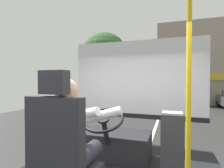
# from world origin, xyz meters

# --- Properties ---
(ground) EXTENTS (18.00, 44.00, 0.06)m
(ground) POSITION_xyz_m (0.00, 8.80, -0.02)
(ground) COLOR #303030
(driver_seat) EXTENTS (0.48, 0.48, 1.27)m
(driver_seat) POSITION_xyz_m (-0.19, -0.49, 1.32)
(driver_seat) COLOR black
(driver_seat) RESTS_ON bus_floor
(bus_driver) EXTENTS (0.81, 0.56, 0.80)m
(bus_driver) POSITION_xyz_m (-0.19, -0.36, 1.50)
(bus_driver) COLOR #282833
(bus_driver) RESTS_ON driver_seat
(steering_console) EXTENTS (1.10, 0.97, 0.80)m
(steering_console) POSITION_xyz_m (-0.19, 0.83, 1.02)
(steering_console) COLOR black
(steering_console) RESTS_ON bus_floor
(handrail_pole) EXTENTS (0.04, 0.04, 2.30)m
(handrail_pole) POSITION_xyz_m (0.79, 0.01, 1.94)
(handrail_pole) COLOR gold
(handrail_pole) RESTS_ON bus_floor
(fare_box) EXTENTS (0.26, 0.22, 0.81)m
(fare_box) POSITION_xyz_m (0.66, 0.50, 1.20)
(fare_box) COLOR #333338
(fare_box) RESTS_ON bus_floor
(windshield_panel) EXTENTS (2.50, 0.08, 1.48)m
(windshield_panel) POSITION_xyz_m (0.00, 1.62, 1.84)
(windshield_panel) COLOR silver
(street_tree) EXTENTS (3.51, 3.51, 5.55)m
(street_tree) POSITION_xyz_m (-4.19, 10.66, 3.77)
(street_tree) COLOR #4C3828
(street_tree) RESTS_ON ground
(parked_car_black) EXTENTS (1.77, 4.02, 1.44)m
(parked_car_black) POSITION_xyz_m (5.37, 21.51, 0.74)
(parked_car_black) COLOR black
(parked_car_black) RESTS_ON ground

